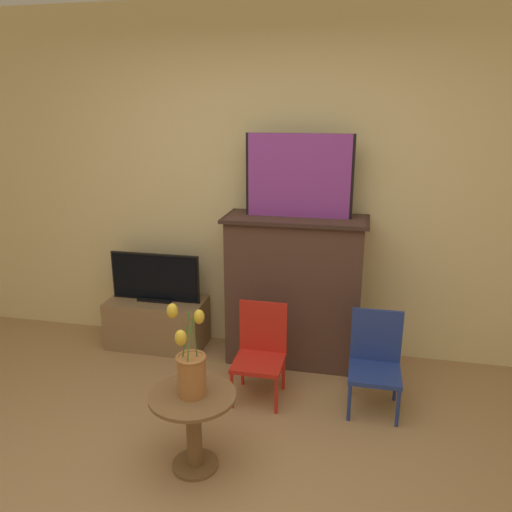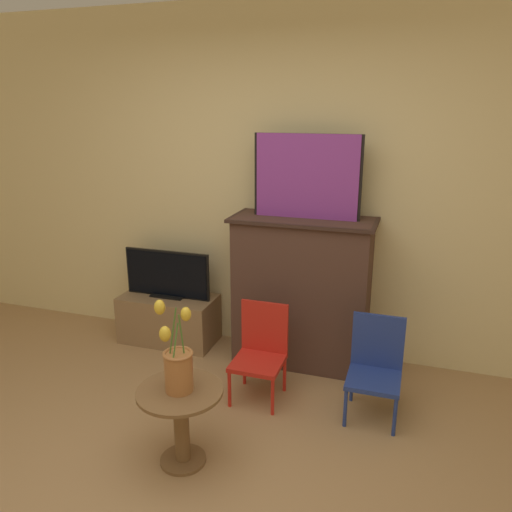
# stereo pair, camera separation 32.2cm
# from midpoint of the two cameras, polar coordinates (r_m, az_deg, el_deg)

# --- Properties ---
(wall_back) EXTENTS (8.00, 0.06, 2.70)m
(wall_back) POSITION_cam_midpoint_polar(r_m,az_deg,el_deg) (3.94, 5.27, 8.00)
(wall_back) COLOR beige
(wall_back) RESTS_ON ground
(fireplace_mantel) EXTENTS (1.07, 0.46, 1.16)m
(fireplace_mantel) POSITION_cam_midpoint_polar(r_m,az_deg,el_deg) (3.85, 7.65, -3.93)
(fireplace_mantel) COLOR #4C3328
(fireplace_mantel) RESTS_ON ground
(painting) EXTENTS (0.79, 0.03, 0.60)m
(painting) POSITION_cam_midpoint_polar(r_m,az_deg,el_deg) (3.64, 8.38, 8.94)
(painting) COLOR black
(painting) RESTS_ON fireplace_mantel
(tv_stand) EXTENTS (0.80, 0.40, 0.40)m
(tv_stand) POSITION_cam_midpoint_polar(r_m,az_deg,el_deg) (4.33, -7.80, -7.14)
(tv_stand) COLOR olive
(tv_stand) RESTS_ON ground
(tv_monitor) EXTENTS (0.75, 0.12, 0.40)m
(tv_monitor) POSITION_cam_midpoint_polar(r_m,az_deg,el_deg) (4.19, -7.98, -2.18)
(tv_monitor) COLOR black
(tv_monitor) RESTS_ON tv_stand
(chair_red) EXTENTS (0.34, 0.34, 0.66)m
(chair_red) POSITION_cam_midpoint_polar(r_m,az_deg,el_deg) (3.48, 3.24, -10.60)
(chair_red) COLOR red
(chair_red) RESTS_ON ground
(chair_blue) EXTENTS (0.34, 0.34, 0.66)m
(chair_blue) POSITION_cam_midpoint_polar(r_m,az_deg,el_deg) (3.42, 16.20, -11.90)
(chair_blue) COLOR navy
(chair_blue) RESTS_ON ground
(side_table) EXTENTS (0.48, 0.48, 0.46)m
(side_table) POSITION_cam_midpoint_polar(r_m,az_deg,el_deg) (2.91, -5.31, -17.74)
(side_table) COLOR brown
(side_table) RESTS_ON ground
(vase_tulips) EXTENTS (0.20, 0.22, 0.52)m
(vase_tulips) POSITION_cam_midpoint_polar(r_m,az_deg,el_deg) (2.74, -5.58, -12.28)
(vase_tulips) COLOR #AD6B38
(vase_tulips) RESTS_ON side_table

